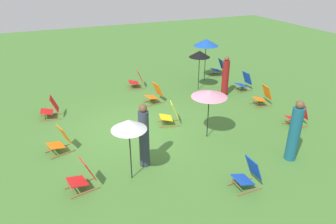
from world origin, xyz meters
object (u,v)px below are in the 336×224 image
object	(u,v)px
deckchair_6	(170,115)
deckchair_11	(263,96)
umbrella_1	(206,42)
person_0	(295,132)
deckchair_9	(244,82)
person_1	(144,137)
deckchair_1	(51,109)
deckchair_10	(137,80)
person_2	(225,77)
deckchair_7	(60,141)
deckchair_8	(83,176)
umbrella_0	(200,54)
deckchair_5	(248,175)
deckchair_4	(219,68)
umbrella_3	(129,125)
umbrella_2	(209,94)
deckchair_3	(155,94)
deckchair_0	(298,116)

from	to	relation	value
deckchair_6	deckchair_11	distance (m)	4.10
umbrella_1	person_0	size ratio (longest dim) A/B	1.09
deckchair_9	person_1	bearing A→B (deg)	-61.27
deckchair_1	deckchair_10	distance (m)	4.26
deckchair_11	person_2	distance (m)	1.81
deckchair_1	deckchair_7	world-z (taller)	same
deckchair_6	deckchair_8	bearing A→B (deg)	-41.75
umbrella_0	deckchair_1	bearing A→B (deg)	-86.20
deckchair_5	deckchair_9	size ratio (longest dim) A/B	1.00
deckchair_1	deckchair_4	bearing A→B (deg)	109.91
deckchair_6	deckchair_4	bearing A→B (deg)	145.60
deckchair_1	deckchair_11	world-z (taller)	same
umbrella_0	umbrella_3	world-z (taller)	umbrella_0
deckchair_4	person_1	size ratio (longest dim) A/B	0.44
deckchair_4	umbrella_0	distance (m)	2.67
umbrella_2	deckchair_5	bearing A→B (deg)	-7.11
person_2	person_1	bearing A→B (deg)	-46.16
deckchair_8	umbrella_0	world-z (taller)	umbrella_0
deckchair_10	umbrella_2	bearing A→B (deg)	16.16
umbrella_2	umbrella_3	xyz separation A→B (m)	(1.15, -2.95, 0.07)
deckchair_3	person_1	size ratio (longest dim) A/B	0.44
person_2	deckchair_1	bearing A→B (deg)	-87.29
deckchair_11	umbrella_2	distance (m)	3.80
deckchair_9	deckchair_10	world-z (taller)	same
umbrella_0	deckchair_5	bearing A→B (deg)	-17.64
deckchair_4	deckchair_9	xyz separation A→B (m)	(2.25, -0.06, 0.00)
deckchair_6	deckchair_11	xyz separation A→B (m)	(-0.06, 4.10, 0.00)
deckchair_1	umbrella_3	world-z (taller)	umbrella_3
deckchair_10	deckchair_6	bearing A→B (deg)	7.75
deckchair_9	deckchair_11	size ratio (longest dim) A/B	1.00
deckchair_5	deckchair_4	bearing A→B (deg)	152.76
deckchair_3	umbrella_3	bearing A→B (deg)	-37.86
deckchair_1	umbrella_0	world-z (taller)	umbrella_0
deckchair_1	deckchair_4	xyz separation A→B (m)	(-1.80, 8.29, 0.00)
deckchair_3	deckchair_8	bearing A→B (deg)	-49.45
deckchair_3	deckchair_10	distance (m)	1.92
deckchair_8	umbrella_3	xyz separation A→B (m)	(0.08, 1.25, 1.24)
person_2	deckchair_10	bearing A→B (deg)	-118.30
umbrella_0	umbrella_3	distance (m)	6.94
deckchair_5	person_0	xyz separation A→B (m)	(-0.57, 1.94, 0.51)
deckchair_6	deckchair_7	xyz separation A→B (m)	(0.35, -3.78, 0.00)
deckchair_7	person_1	bearing A→B (deg)	34.69
umbrella_1	deckchair_7	bearing A→B (deg)	-61.19
deckchair_9	umbrella_2	bearing A→B (deg)	-53.06
person_2	umbrella_3	bearing A→B (deg)	-45.82
umbrella_1	deckchair_0	bearing A→B (deg)	7.49
deckchair_4	person_1	distance (m)	8.59
deckchair_8	umbrella_3	world-z (taller)	umbrella_3
deckchair_4	deckchair_7	size ratio (longest dim) A/B	0.96
deckchair_1	umbrella_1	size ratio (longest dim) A/B	0.41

